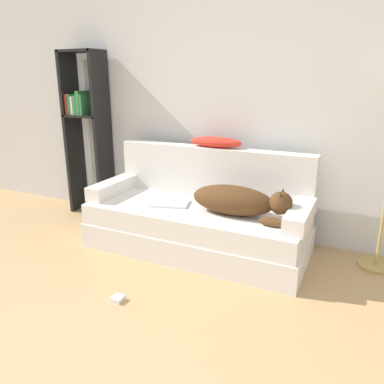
{
  "coord_description": "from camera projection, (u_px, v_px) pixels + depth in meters",
  "views": [
    {
      "loc": [
        1.16,
        -0.8,
        1.41
      ],
      "look_at": [
        -0.07,
        1.77,
        0.53
      ],
      "focal_mm": 35.0,
      "sensor_mm": 36.0,
      "label": 1
    }
  ],
  "objects": [
    {
      "name": "couch",
      "position": [
        197.0,
        228.0,
        3.17
      ],
      "size": [
        1.83,
        0.8,
        0.38
      ],
      "color": "silver",
      "rests_on": "ground_plane"
    },
    {
      "name": "dog",
      "position": [
        238.0,
        201.0,
        2.88
      ],
      "size": [
        0.79,
        0.29,
        0.25
      ],
      "color": "#513319",
      "rests_on": "couch"
    },
    {
      "name": "throw_pillow",
      "position": [
        216.0,
        142.0,
        3.26
      ],
      "size": [
        0.48,
        0.16,
        0.09
      ],
      "color": "red",
      "rests_on": "couch_backrest"
    },
    {
      "name": "power_adapter",
      "position": [
        118.0,
        299.0,
        2.46
      ],
      "size": [
        0.07,
        0.07,
        0.03
      ],
      "color": "silver",
      "rests_on": "ground_plane"
    },
    {
      "name": "wall_back",
      "position": [
        231.0,
        84.0,
        3.27
      ],
      "size": [
        8.08,
        0.06,
        2.7
      ],
      "color": "silver",
      "rests_on": "ground_plane"
    },
    {
      "name": "bookshelf",
      "position": [
        86.0,
        124.0,
        3.85
      ],
      "size": [
        0.43,
        0.26,
        1.67
      ],
      "color": "black",
      "rests_on": "ground_plane"
    },
    {
      "name": "couch_backrest",
      "position": [
        213.0,
        172.0,
        3.33
      ],
      "size": [
        1.79,
        0.15,
        0.44
      ],
      "color": "silver",
      "rests_on": "couch"
    },
    {
      "name": "laptop",
      "position": [
        170.0,
        203.0,
        3.16
      ],
      "size": [
        0.37,
        0.31,
        0.02
      ],
      "rotation": [
        0.0,
        0.0,
        0.3
      ],
      "color": "silver",
      "rests_on": "couch"
    },
    {
      "name": "couch_arm_right",
      "position": [
        301.0,
        215.0,
        2.74
      ],
      "size": [
        0.15,
        0.61,
        0.12
      ],
      "color": "silver",
      "rests_on": "couch"
    },
    {
      "name": "couch_arm_left",
      "position": [
        114.0,
        187.0,
        3.43
      ],
      "size": [
        0.15,
        0.61,
        0.12
      ],
      "color": "silver",
      "rests_on": "couch"
    }
  ]
}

